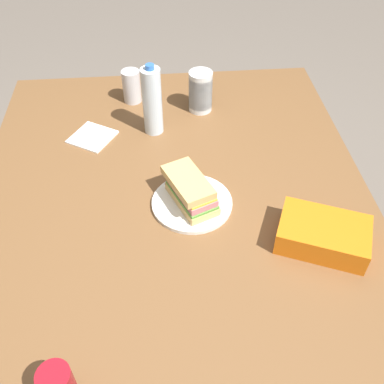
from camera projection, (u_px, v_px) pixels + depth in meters
ground_plane at (179, 322)px, 1.82m from camera, size 8.00×8.00×0.00m
dining_table at (175, 215)px, 1.37m from camera, size 1.42×1.17×0.72m
paper_plate at (192, 203)px, 1.29m from camera, size 0.23×0.23×0.01m
sandwich at (191, 191)px, 1.26m from camera, size 0.20×0.16×0.08m
chip_bag at (323, 235)px, 1.17m from camera, size 0.23×0.27×0.07m
water_bottle_tall at (152, 101)px, 1.47m from camera, size 0.06×0.06×0.25m
plastic_cup_stack at (200, 91)px, 1.59m from camera, size 0.08×0.08×0.15m
soda_can_silver at (132, 86)px, 1.64m from camera, size 0.07×0.07×0.12m
paper_napkin at (92, 137)px, 1.52m from camera, size 0.18×0.18×0.01m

